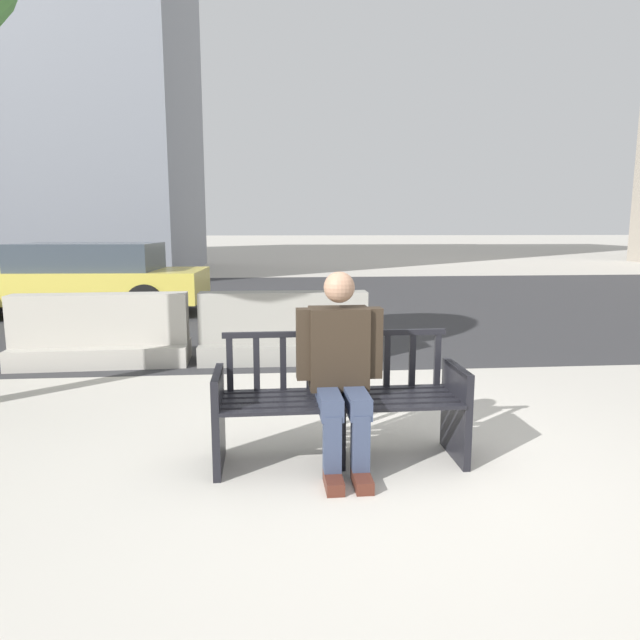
# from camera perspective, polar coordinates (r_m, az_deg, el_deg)

# --- Properties ---
(ground_plane) EXTENTS (200.00, 200.00, 0.00)m
(ground_plane) POSITION_cam_1_polar(r_m,az_deg,el_deg) (3.91, 7.42, -15.06)
(ground_plane) COLOR #B7B2A8
(street_asphalt) EXTENTS (120.00, 12.00, 0.01)m
(street_asphalt) POSITION_cam_1_polar(r_m,az_deg,el_deg) (12.31, -1.38, 1.84)
(street_asphalt) COLOR #333335
(street_asphalt) RESTS_ON ground
(street_bench) EXTENTS (1.70, 0.55, 0.88)m
(street_bench) POSITION_cam_1_polar(r_m,az_deg,el_deg) (3.96, 1.94, -8.53)
(street_bench) COLOR black
(street_bench) RESTS_ON ground
(seated_person) EXTENTS (0.58, 0.72, 1.31)m
(seated_person) POSITION_cam_1_polar(r_m,az_deg,el_deg) (3.82, 2.05, -4.61)
(seated_person) COLOR #2D2319
(seated_person) RESTS_ON ground
(jersey_barrier_centre) EXTENTS (2.01, 0.72, 0.84)m
(jersey_barrier_centre) POSITION_cam_1_polar(r_m,az_deg,el_deg) (6.89, -3.64, -1.31)
(jersey_barrier_centre) COLOR gray
(jersey_barrier_centre) RESTS_ON ground
(jersey_barrier_left) EXTENTS (2.02, 0.75, 0.84)m
(jersey_barrier_left) POSITION_cam_1_polar(r_m,az_deg,el_deg) (7.16, -21.03, -1.51)
(jersey_barrier_left) COLOR #ADA89E
(jersey_barrier_left) RESTS_ON ground
(car_taxi_near) EXTENTS (4.55, 2.03, 1.31)m
(car_taxi_near) POSITION_cam_1_polar(r_m,az_deg,el_deg) (11.36, -22.61, 3.90)
(car_taxi_near) COLOR #DBC64C
(car_taxi_near) RESTS_ON ground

